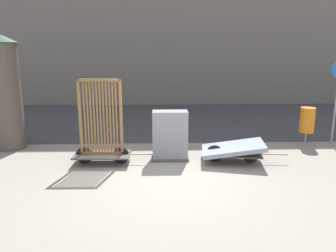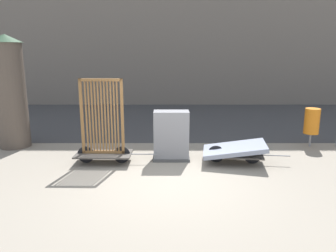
{
  "view_description": "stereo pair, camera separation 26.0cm",
  "coord_description": "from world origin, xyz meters",
  "px_view_note": "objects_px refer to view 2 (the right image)",
  "views": [
    {
      "loc": [
        -0.29,
        -6.87,
        2.91
      ],
      "look_at": [
        0.0,
        1.38,
        1.0
      ],
      "focal_mm": 35.0,
      "sensor_mm": 36.0,
      "label": 1
    },
    {
      "loc": [
        -0.03,
        -6.87,
        2.91
      ],
      "look_at": [
        0.0,
        1.38,
        1.0
      ],
      "focal_mm": 35.0,
      "sensor_mm": 36.0,
      "label": 2
    }
  ],
  "objects_px": {
    "bike_cart_with_bedframe": "(102,135)",
    "advertising_column": "(9,91)",
    "bike_cart_with_mattress": "(233,150)",
    "trash_bin": "(311,121)",
    "utility_cabinet": "(170,137)"
  },
  "relations": [
    {
      "from": "trash_bin",
      "to": "utility_cabinet",
      "type": "bearing_deg",
      "value": -163.82
    },
    {
      "from": "bike_cart_with_mattress",
      "to": "advertising_column",
      "type": "relative_size",
      "value": 0.68
    },
    {
      "from": "bike_cart_with_bedframe",
      "to": "bike_cart_with_mattress",
      "type": "distance_m",
      "value": 3.47
    },
    {
      "from": "bike_cart_with_mattress",
      "to": "advertising_column",
      "type": "bearing_deg",
      "value": 174.22
    },
    {
      "from": "bike_cart_with_bedframe",
      "to": "bike_cart_with_mattress",
      "type": "bearing_deg",
      "value": 1.34
    },
    {
      "from": "bike_cart_with_bedframe",
      "to": "advertising_column",
      "type": "relative_size",
      "value": 0.66
    },
    {
      "from": "trash_bin",
      "to": "advertising_column",
      "type": "relative_size",
      "value": 0.35
    },
    {
      "from": "bike_cart_with_mattress",
      "to": "utility_cabinet",
      "type": "distance_m",
      "value": 1.71
    },
    {
      "from": "bike_cart_with_mattress",
      "to": "advertising_column",
      "type": "distance_m",
      "value": 6.8
    },
    {
      "from": "utility_cabinet",
      "to": "trash_bin",
      "type": "xyz_separation_m",
      "value": [
        4.32,
        1.25,
        0.17
      ]
    },
    {
      "from": "bike_cart_with_bedframe",
      "to": "advertising_column",
      "type": "bearing_deg",
      "value": 154.73
    },
    {
      "from": "bike_cart_with_mattress",
      "to": "trash_bin",
      "type": "bearing_deg",
      "value": 37.3
    },
    {
      "from": "bike_cart_with_bedframe",
      "to": "advertising_column",
      "type": "distance_m",
      "value": 3.53
    },
    {
      "from": "bike_cart_with_mattress",
      "to": "trash_bin",
      "type": "distance_m",
      "value": 3.09
    },
    {
      "from": "bike_cart_with_bedframe",
      "to": "trash_bin",
      "type": "xyz_separation_m",
      "value": [
        6.1,
        1.52,
        0.03
      ]
    }
  ]
}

